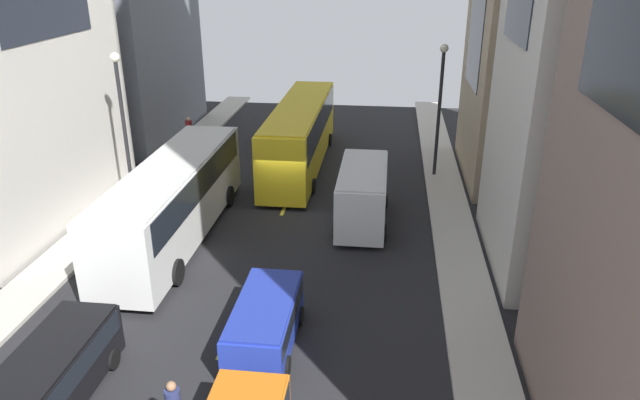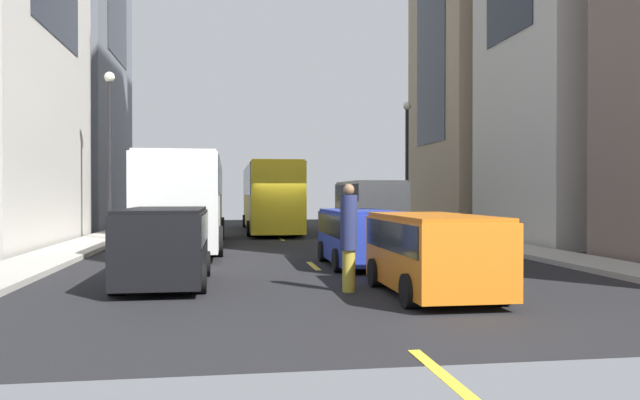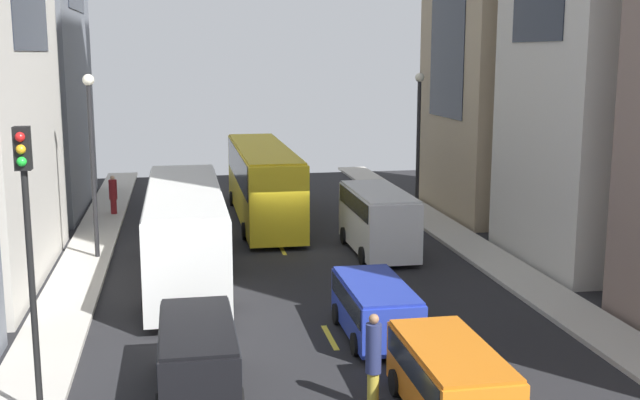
{
  "view_description": "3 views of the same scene",
  "coord_description": "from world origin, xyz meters",
  "px_view_note": "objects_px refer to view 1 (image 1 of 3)",
  "views": [
    {
      "loc": [
        4.7,
        -25.18,
        11.16
      ],
      "look_at": [
        1.93,
        -2.04,
        1.31
      ],
      "focal_mm": 32.7,
      "sensor_mm": 36.0,
      "label": 1
    },
    {
      "loc": [
        -2.4,
        -27.77,
        2.05
      ],
      "look_at": [
        1.26,
        -3.36,
        1.79
      ],
      "focal_mm": 34.77,
      "sensor_mm": 36.0,
      "label": 2
    },
    {
      "loc": [
        -4.07,
        -31.49,
        7.96
      ],
      "look_at": [
        1.31,
        -1.63,
        2.33
      ],
      "focal_mm": 44.34,
      "sensor_mm": 36.0,
      "label": 3
    }
  ],
  "objects_px": {
    "delivery_van_white": "(363,191)",
    "car_blue_0": "(265,320)",
    "streetcar_yellow": "(300,130)",
    "pedestrian_crossing_near": "(189,132)",
    "car_black_1": "(56,367)",
    "city_bus_white": "(174,195)"
  },
  "relations": [
    {
      "from": "pedestrian_crossing_near",
      "to": "car_blue_0",
      "type": "bearing_deg",
      "value": -133.1
    },
    {
      "from": "delivery_van_white",
      "to": "car_black_1",
      "type": "relative_size",
      "value": 1.29
    },
    {
      "from": "streetcar_yellow",
      "to": "car_blue_0",
      "type": "relative_size",
      "value": 3.12
    },
    {
      "from": "streetcar_yellow",
      "to": "pedestrian_crossing_near",
      "type": "xyz_separation_m",
      "value": [
        -7.2,
        2.13,
        -0.98
      ]
    },
    {
      "from": "streetcar_yellow",
      "to": "car_blue_0",
      "type": "bearing_deg",
      "value": -85.1
    },
    {
      "from": "car_black_1",
      "to": "pedestrian_crossing_near",
      "type": "relative_size",
      "value": 2.27
    },
    {
      "from": "delivery_van_white",
      "to": "car_blue_0",
      "type": "xyz_separation_m",
      "value": [
        -2.46,
        -9.37,
        -0.58
      ]
    },
    {
      "from": "delivery_van_white",
      "to": "car_blue_0",
      "type": "bearing_deg",
      "value": -104.7
    },
    {
      "from": "delivery_van_white",
      "to": "pedestrian_crossing_near",
      "type": "relative_size",
      "value": 2.93
    },
    {
      "from": "car_black_1",
      "to": "delivery_van_white",
      "type": "bearing_deg",
      "value": 58.49
    },
    {
      "from": "city_bus_white",
      "to": "streetcar_yellow",
      "type": "bearing_deg",
      "value": 68.7
    },
    {
      "from": "city_bus_white",
      "to": "car_black_1",
      "type": "distance_m",
      "value": 9.8
    },
    {
      "from": "delivery_van_white",
      "to": "pedestrian_crossing_near",
      "type": "bearing_deg",
      "value": 139.84
    },
    {
      "from": "delivery_van_white",
      "to": "pedestrian_crossing_near",
      "type": "distance_m",
      "value": 14.5
    },
    {
      "from": "city_bus_white",
      "to": "delivery_van_white",
      "type": "bearing_deg",
      "value": 18.27
    },
    {
      "from": "streetcar_yellow",
      "to": "car_black_1",
      "type": "xyz_separation_m",
      "value": [
        -3.65,
        -19.5,
        -1.11
      ]
    },
    {
      "from": "streetcar_yellow",
      "to": "delivery_van_white",
      "type": "bearing_deg",
      "value": -61.74
    },
    {
      "from": "pedestrian_crossing_near",
      "to": "streetcar_yellow",
      "type": "bearing_deg",
      "value": -84.28
    },
    {
      "from": "delivery_van_white",
      "to": "car_blue_0",
      "type": "distance_m",
      "value": 9.7
    },
    {
      "from": "streetcar_yellow",
      "to": "car_black_1",
      "type": "relative_size",
      "value": 2.97
    },
    {
      "from": "streetcar_yellow",
      "to": "car_blue_0",
      "type": "distance_m",
      "value": 16.7
    },
    {
      "from": "car_blue_0",
      "to": "pedestrian_crossing_near",
      "type": "distance_m",
      "value": 20.61
    }
  ]
}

